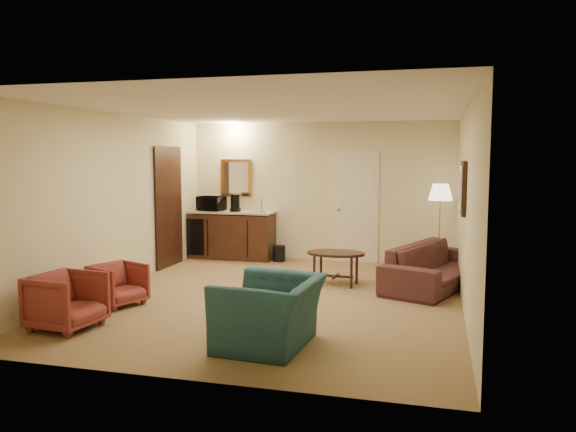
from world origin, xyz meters
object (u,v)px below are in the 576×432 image
Objects in this scene: wetbar_cabinet at (232,235)px; sofa at (436,259)px; waste_bin at (279,253)px; microwave at (211,202)px; teal_armchair at (270,301)px; coffee_table at (336,268)px; floor_lamp at (440,228)px; coffee_maker at (235,203)px; rose_chair_near at (118,282)px; rose_chair_far at (66,298)px.

sofa is (3.80, -1.50, -0.03)m from wetbar_cabinet.
microwave reaches higher than waste_bin.
teal_armchair is 2.18× the size of microwave.
floor_lamp is (1.53, 1.40, 0.50)m from coffee_table.
waste_bin is 0.59× the size of microwave.
coffee_maker is (-0.86, -0.01, 0.93)m from waste_bin.
microwave reaches higher than coffee_table.
wetbar_cabinet is 0.76m from microwave.
rose_chair_far is at bearing -158.23° from rose_chair_near.
coffee_maker reaches higher than waste_bin.
floor_lamp is (4.10, 3.32, 0.45)m from rose_chair_near.
floor_lamp is at bearing 5.93° from coffee_maker.
teal_armchair is 4.76m from waste_bin.
floor_lamp is (0.05, 1.18, 0.32)m from sofa.
rose_chair_far reaches higher than coffee_table.
wetbar_cabinet is 3.28× the size of microwave.
microwave is (-1.37, 0.03, 0.94)m from waste_bin.
wetbar_cabinet is 5.06× the size of coffee_maker.
rose_chair_near is at bearing 6.60° from rose_chair_far.
sofa is 4.51m from microwave.
rose_chair_near is at bearing -93.93° from wetbar_cabinet.
floor_lamp is (1.70, 4.35, 0.28)m from teal_armchair.
coffee_table is (0.17, 2.95, -0.22)m from teal_armchair.
microwave is (-4.26, 0.28, 0.34)m from floor_lamp.
floor_lamp is at bearing 8.12° from microwave.
microwave is at bearing 148.47° from coffee_table.
rose_chair_near is at bearing -108.81° from teal_armchair.
microwave is (-2.73, 1.68, 0.84)m from coffee_table.
teal_armchair reaches higher than rose_chair_near.
wetbar_cabinet reaches higher than waste_bin.
wetbar_cabinet reaches higher than coffee_table.
rose_chair_far is (-0.25, -4.70, -0.11)m from wetbar_cabinet.
rose_chair_far is at bearing -93.04° from wetbar_cabinet.
coffee_maker is at bearing -40.93° from wetbar_cabinet.
sofa is 6.80× the size of coffee_maker.
coffee_maker is (-2.06, 4.59, 0.61)m from teal_armchair.
floor_lamp reaches higher than teal_armchair.
coffee_table is at bearing -19.68° from microwave.
floor_lamp is 2.97m from waste_bin.
coffee_table is 2.89m from coffee_maker.
coffee_maker is (-3.71, 1.42, 0.65)m from sofa.
sofa is at bearing 156.97° from teal_armchair.
wetbar_cabinet is 1.09× the size of floor_lamp.
teal_armchair is 3.36× the size of coffee_maker.
rose_chair_far is 2.19× the size of coffee_maker.
coffee_maker is at bearing 16.31° from rose_chair_near.
wetbar_cabinet is at bearing 17.77° from microwave.
waste_bin is (-1.20, 4.60, -0.33)m from teal_armchair.
wetbar_cabinet is at bearing 3.55° from rose_chair_far.
teal_armchair is at bearing -75.42° from waste_bin.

